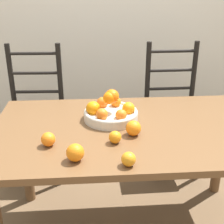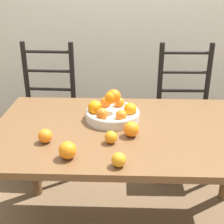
{
  "view_description": "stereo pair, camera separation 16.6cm",
  "coord_description": "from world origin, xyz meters",
  "views": [
    {
      "loc": [
        -0.23,
        -1.5,
        1.48
      ],
      "look_at": [
        -0.12,
        0.02,
        0.82
      ],
      "focal_mm": 50.0,
      "sensor_mm": 36.0,
      "label": 1
    },
    {
      "loc": [
        -0.06,
        -1.5,
        1.48
      ],
      "look_at": [
        -0.12,
        0.02,
        0.82
      ],
      "focal_mm": 50.0,
      "sensor_mm": 36.0,
      "label": 2
    }
  ],
  "objects": [
    {
      "name": "orange_loose_4",
      "position": [
        -0.07,
        -0.37,
        0.76
      ],
      "size": [
        0.06,
        0.06,
        0.06
      ],
      "color": "orange",
      "rests_on": "dining_table"
    },
    {
      "name": "orange_loose_0",
      "position": [
        -0.3,
        -0.31,
        0.77
      ],
      "size": [
        0.08,
        0.08,
        0.08
      ],
      "color": "orange",
      "rests_on": "dining_table"
    },
    {
      "name": "orange_loose_3",
      "position": [
        -0.01,
        -0.09,
        0.77
      ],
      "size": [
        0.08,
        0.08,
        0.08
      ],
      "color": "orange",
      "rests_on": "dining_table"
    },
    {
      "name": "chair_right",
      "position": [
        0.43,
        0.75,
        0.48
      ],
      "size": [
        0.43,
        0.41,
        1.02
      ],
      "rotation": [
        0.0,
        0.0,
        0.01
      ],
      "color": "black",
      "rests_on": "ground_plane"
    },
    {
      "name": "orange_loose_1",
      "position": [
        -0.11,
        -0.17,
        0.76
      ],
      "size": [
        0.06,
        0.06,
        0.06
      ],
      "color": "orange",
      "rests_on": "dining_table"
    },
    {
      "name": "chair_left",
      "position": [
        -0.66,
        0.75,
        0.48
      ],
      "size": [
        0.43,
        0.42,
        1.02
      ],
      "rotation": [
        0.0,
        0.0,
        -0.04
      ],
      "color": "black",
      "rests_on": "ground_plane"
    },
    {
      "name": "fruit_bowl",
      "position": [
        -0.12,
        0.11,
        0.78
      ],
      "size": [
        0.31,
        0.31,
        0.18
      ],
      "color": "beige",
      "rests_on": "dining_table"
    },
    {
      "name": "orange_loose_2",
      "position": [
        -0.44,
        -0.17,
        0.76
      ],
      "size": [
        0.07,
        0.07,
        0.07
      ],
      "color": "orange",
      "rests_on": "dining_table"
    },
    {
      "name": "dining_table",
      "position": [
        0.0,
        0.0,
        0.63
      ],
      "size": [
        1.52,
        0.88,
        0.73
      ],
      "color": "brown",
      "rests_on": "ground_plane"
    }
  ]
}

